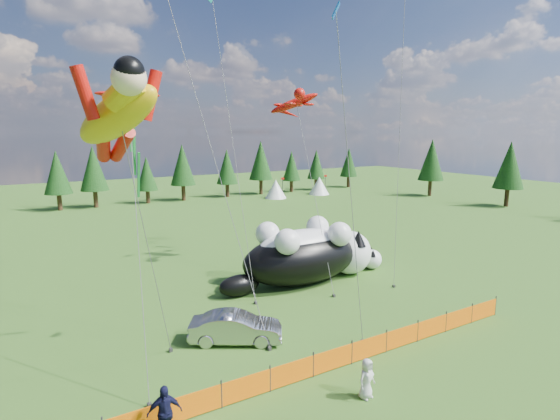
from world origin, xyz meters
name	(u,v)px	position (x,y,z in m)	size (l,w,h in m)	color
ground	(294,341)	(0.00, 0.00, 0.00)	(160.00, 160.00, 0.00)	#10380A
safety_fence	(333,359)	(0.00, -3.00, 0.50)	(22.06, 0.06, 1.10)	#262626
tree_line	(114,176)	(0.00, 45.00, 4.00)	(90.00, 4.00, 8.00)	black
festival_tents	(206,194)	(11.00, 40.00, 1.40)	(50.00, 3.20, 2.80)	white
cat_large	(308,253)	(5.29, 6.65, 1.95)	(11.34, 4.05, 4.10)	black
cat_small	(349,256)	(9.52, 7.54, 0.91)	(4.67, 3.76, 1.91)	black
car	(236,328)	(-2.42, 1.36, 0.72)	(1.51, 4.34, 1.43)	#A9A8AD
spectator_c	(165,413)	(-7.21, -3.60, 0.95)	(1.11, 0.57, 1.90)	black
spectator_e	(367,379)	(-0.09, -5.15, 0.77)	(0.76, 0.49, 1.55)	silver
superhero_kite	(117,115)	(-7.65, -1.34, 10.35)	(5.34, 6.12, 12.52)	#DBA50B
gecko_kite	(294,103)	(7.56, 12.12, 11.94)	(5.82, 11.45, 14.77)	#BE0F09
flower_kite	(128,98)	(-6.25, 3.60, 11.24)	(3.38, 6.99, 12.45)	#BE0F09
diamond_kite_c	(338,35)	(1.37, -1.07, 13.78)	(1.82, 1.25, 15.42)	blue
diamond_kite_d	(214,11)	(1.37, 12.27, 17.71)	(1.41, 8.23, 20.12)	#0C9191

